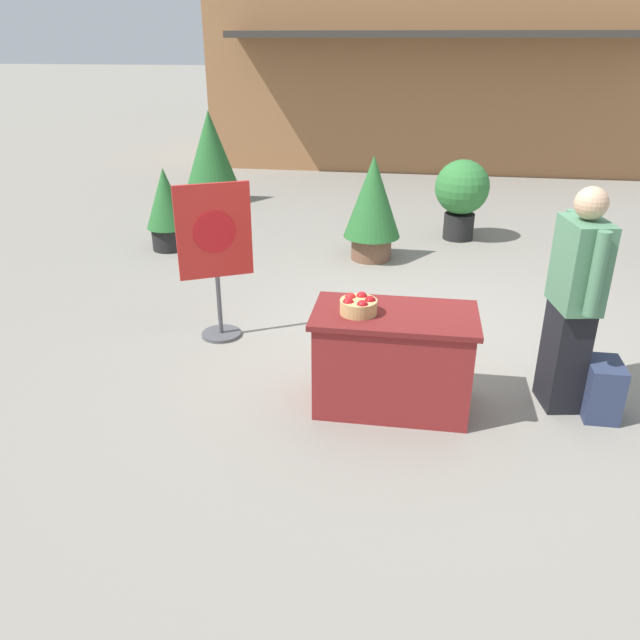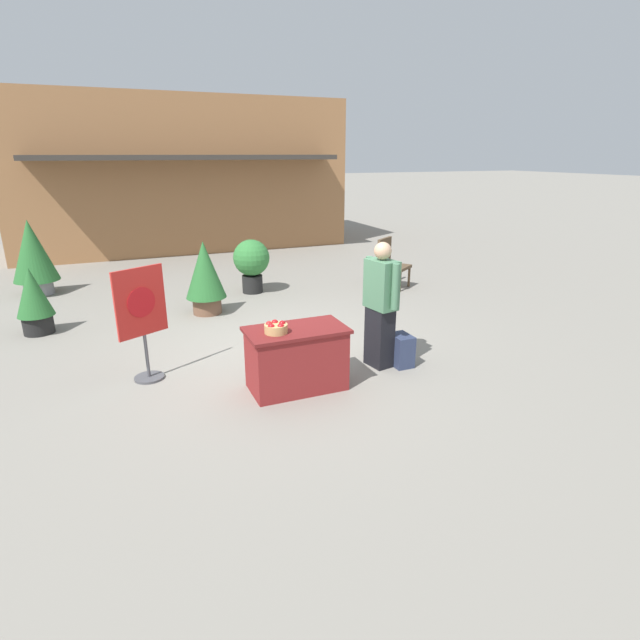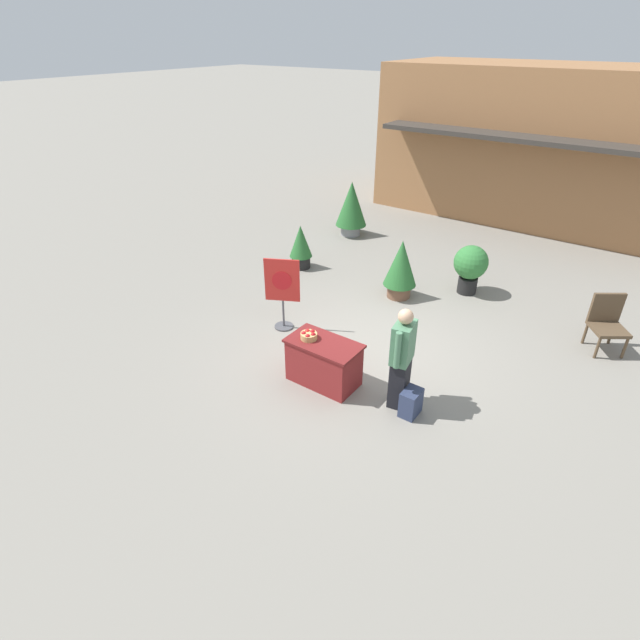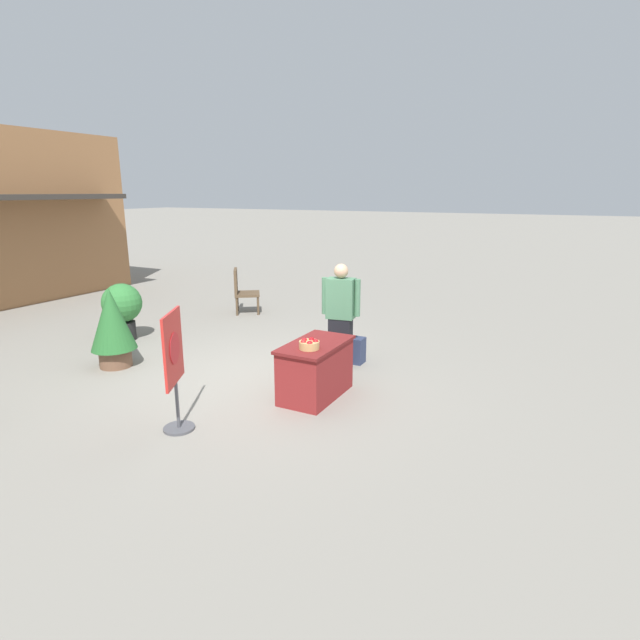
# 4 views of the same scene
# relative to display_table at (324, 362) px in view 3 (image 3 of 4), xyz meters

# --- Properties ---
(ground_plane) EXTENTS (120.00, 120.00, 0.00)m
(ground_plane) POSITION_rel_display_table_xyz_m (0.17, 1.10, -0.38)
(ground_plane) COLOR gray
(storefront_building) EXTENTS (9.04, 4.70, 4.14)m
(storefront_building) POSITION_rel_display_table_xyz_m (0.29, 10.68, 1.70)
(storefront_building) COLOR #9E6B42
(storefront_building) RESTS_ON ground_plane
(display_table) EXTENTS (1.16, 0.64, 0.75)m
(display_table) POSITION_rel_display_table_xyz_m (0.00, 0.00, 0.00)
(display_table) COLOR maroon
(display_table) RESTS_ON ground_plane
(apple_basket) EXTENTS (0.26, 0.26, 0.13)m
(apple_basket) POSITION_rel_display_table_xyz_m (-0.26, -0.05, 0.43)
(apple_basket) COLOR tan
(apple_basket) RESTS_ON display_table
(person_visitor) EXTENTS (0.33, 0.60, 1.63)m
(person_visitor) POSITION_rel_display_table_xyz_m (1.23, 0.21, 0.45)
(person_visitor) COLOR black
(person_visitor) RESTS_ON ground_plane
(backpack) EXTENTS (0.24, 0.34, 0.42)m
(backpack) POSITION_rel_display_table_xyz_m (1.49, 0.10, -0.17)
(backpack) COLOR #2D3856
(backpack) RESTS_ON ground_plane
(poster_board) EXTENTS (0.59, 0.36, 1.41)m
(poster_board) POSITION_rel_display_table_xyz_m (-1.61, 0.95, 0.41)
(poster_board) COLOR #4C4C51
(poster_board) RESTS_ON ground_plane
(patio_chair) EXTENTS (0.77, 0.77, 1.01)m
(patio_chair) POSITION_rel_display_table_xyz_m (3.43, 3.71, 0.17)
(patio_chair) COLOR brown
(patio_chair) RESTS_ON ground_plane
(potted_plant_near_left) EXTENTS (0.72, 0.72, 1.06)m
(potted_plant_near_left) POSITION_rel_display_table_xyz_m (0.68, 4.40, 0.26)
(potted_plant_near_left) COLOR black
(potted_plant_near_left) RESTS_ON ground_plane
(potted_plant_far_right) EXTENTS (0.69, 0.69, 1.27)m
(potted_plant_far_right) POSITION_rel_display_table_xyz_m (-0.42, 3.36, 0.32)
(potted_plant_far_right) COLOR brown
(potted_plant_far_right) RESTS_ON ground_plane
(potted_plant_near_right) EXTENTS (0.53, 0.53, 1.05)m
(potted_plant_near_right) POSITION_rel_display_table_xyz_m (-3.03, 3.35, 0.18)
(potted_plant_near_right) COLOR black
(potted_plant_near_right) RESTS_ON ground_plane
(potted_plant_far_left) EXTENTS (0.84, 0.84, 1.47)m
(potted_plant_far_left) POSITION_rel_display_table_xyz_m (-3.27, 5.91, 0.43)
(potted_plant_far_left) COLOR gray
(potted_plant_far_left) RESTS_ON ground_plane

